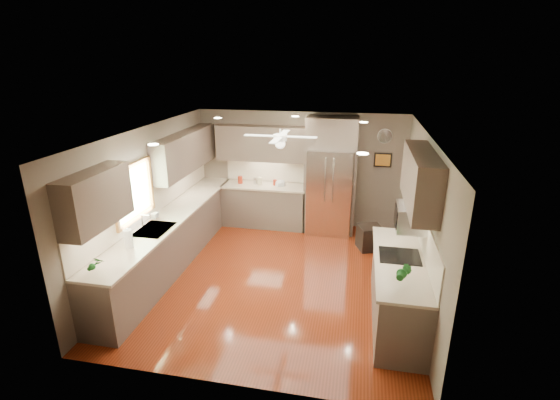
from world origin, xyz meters
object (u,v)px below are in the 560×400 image
(refrigerator, at_px, (330,178))
(microwave, at_px, (411,217))
(canister_b, at_px, (255,181))
(potted_plant_right, at_px, (404,273))
(canister_c, at_px, (260,181))
(canister_d, at_px, (275,182))
(paper_towel, at_px, (128,239))
(bowl, at_px, (280,185))
(stool, at_px, (370,237))
(canister_a, at_px, (240,180))
(soap_bottle, at_px, (156,215))
(potted_plant_left, at_px, (95,264))

(refrigerator, distance_m, microwave, 3.03)
(canister_b, height_order, potted_plant_right, potted_plant_right)
(canister_c, relative_size, refrigerator, 0.07)
(canister_d, relative_size, paper_towel, 0.41)
(canister_b, relative_size, bowl, 0.59)
(refrigerator, height_order, stool, refrigerator)
(canister_a, height_order, soap_bottle, soap_bottle)
(potted_plant_left, relative_size, bowl, 1.28)
(canister_b, xyz_separation_m, canister_d, (0.44, 0.00, -0.01))
(stool, distance_m, paper_towel, 4.47)
(soap_bottle, distance_m, potted_plant_right, 4.20)
(canister_c, relative_size, canister_d, 1.29)
(canister_a, relative_size, soap_bottle, 0.89)
(microwave, bearing_deg, stool, 103.10)
(soap_bottle, bearing_deg, canister_d, 55.99)
(stool, xyz_separation_m, paper_towel, (-3.52, -2.62, 0.84))
(potted_plant_right, height_order, bowl, potted_plant_right)
(bowl, bearing_deg, refrigerator, -0.46)
(stool, bearing_deg, canister_a, 164.56)
(canister_b, distance_m, potted_plant_left, 4.32)
(microwave, bearing_deg, canister_c, 136.18)
(canister_d, distance_m, bowl, 0.15)
(canister_b, bearing_deg, refrigerator, -2.46)
(canister_a, height_order, bowl, canister_a)
(microwave, bearing_deg, bowl, 131.40)
(soap_bottle, distance_m, microwave, 4.16)
(microwave, bearing_deg, canister_d, 132.27)
(paper_towel, bearing_deg, stool, 36.58)
(paper_towel, bearing_deg, canister_d, 66.95)
(soap_bottle, xyz_separation_m, paper_towel, (0.13, -1.07, 0.05))
(refrigerator, bearing_deg, bowl, 179.54)
(canister_c, height_order, soap_bottle, soap_bottle)
(canister_d, xyz_separation_m, paper_towel, (-1.46, -3.42, 0.08))
(canister_c, bearing_deg, microwave, -43.82)
(bowl, relative_size, paper_towel, 0.74)
(potted_plant_left, xyz_separation_m, bowl, (1.60, 4.14, -0.12))
(bowl, distance_m, paper_towel, 3.72)
(microwave, distance_m, paper_towel, 4.05)
(potted_plant_right, xyz_separation_m, paper_towel, (-3.85, 0.26, -0.01))
(canister_c, height_order, canister_d, canister_c)
(soap_bottle, relative_size, paper_towel, 0.60)
(canister_a, distance_m, canister_c, 0.46)
(canister_c, xyz_separation_m, paper_towel, (-1.13, -3.38, 0.05))
(canister_c, distance_m, potted_plant_right, 4.54)
(canister_a, bearing_deg, microwave, -39.85)
(refrigerator, bearing_deg, canister_b, 177.54)
(stool, bearing_deg, soap_bottle, -157.12)
(bowl, xyz_separation_m, refrigerator, (1.07, -0.01, 0.22))
(soap_bottle, bearing_deg, canister_b, 63.94)
(canister_c, distance_m, paper_towel, 3.56)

